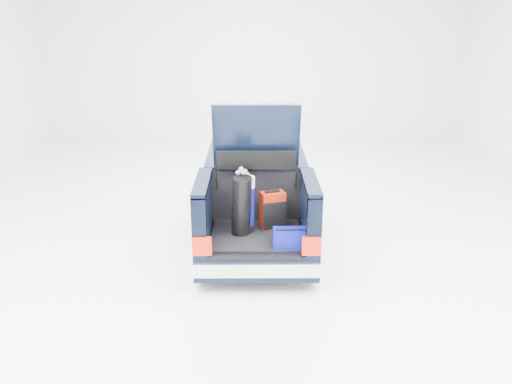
{
  "coord_description": "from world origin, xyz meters",
  "views": [
    {
      "loc": [
        -0.05,
        -8.8,
        3.82
      ],
      "look_at": [
        0.0,
        -0.5,
        0.91
      ],
      "focal_mm": 38.0,
      "sensor_mm": 36.0,
      "label": 1
    }
  ],
  "objects_px": {
    "blue_golf_bag": "(245,203)",
    "blue_duffel": "(290,238)",
    "black_golf_bag": "(241,205)",
    "car": "(256,193)",
    "red_suitcase": "(272,210)"
  },
  "relations": [
    {
      "from": "red_suitcase",
      "to": "black_golf_bag",
      "type": "distance_m",
      "value": 0.57
    },
    {
      "from": "red_suitcase",
      "to": "blue_golf_bag",
      "type": "xyz_separation_m",
      "value": [
        -0.41,
        -0.12,
        0.15
      ]
    },
    {
      "from": "car",
      "to": "black_golf_bag",
      "type": "height_order",
      "value": "car"
    },
    {
      "from": "car",
      "to": "blue_duffel",
      "type": "distance_m",
      "value": 2.05
    },
    {
      "from": "car",
      "to": "blue_golf_bag",
      "type": "xyz_separation_m",
      "value": [
        -0.16,
        -1.45,
        0.36
      ]
    },
    {
      "from": "red_suitcase",
      "to": "blue_duffel",
      "type": "relative_size",
      "value": 1.21
    },
    {
      "from": "car",
      "to": "blue_golf_bag",
      "type": "height_order",
      "value": "car"
    },
    {
      "from": "black_golf_bag",
      "to": "blue_duffel",
      "type": "xyz_separation_m",
      "value": [
        0.69,
        -0.38,
        -0.34
      ]
    },
    {
      "from": "blue_golf_bag",
      "to": "blue_duffel",
      "type": "height_order",
      "value": "blue_golf_bag"
    },
    {
      "from": "car",
      "to": "blue_golf_bag",
      "type": "bearing_deg",
      "value": -96.4
    },
    {
      "from": "black_golf_bag",
      "to": "blue_golf_bag",
      "type": "bearing_deg",
      "value": 56.26
    },
    {
      "from": "blue_duffel",
      "to": "car",
      "type": "bearing_deg",
      "value": 103.46
    },
    {
      "from": "black_golf_bag",
      "to": "car",
      "type": "bearing_deg",
      "value": 67.49
    },
    {
      "from": "red_suitcase",
      "to": "black_golf_bag",
      "type": "height_order",
      "value": "black_golf_bag"
    },
    {
      "from": "blue_golf_bag",
      "to": "blue_duffel",
      "type": "relative_size",
      "value": 1.96
    }
  ]
}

